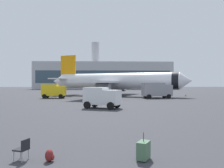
# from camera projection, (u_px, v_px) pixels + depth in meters

# --- Properties ---
(airplane_at_gate) EXTENTS (34.05, 31.26, 10.50)m
(airplane_at_gate) POSITION_uv_depth(u_px,v_px,m) (115.00, 81.00, 53.66)
(airplane_at_gate) COLOR white
(airplane_at_gate) RESTS_ON ground
(service_truck) EXTENTS (4.86, 2.63, 2.90)m
(service_truck) POSITION_uv_depth(u_px,v_px,m) (54.00, 90.00, 46.42)
(service_truck) COLOR yellow
(service_truck) RESTS_ON ground
(fuel_truck) EXTENTS (6.25, 3.32, 3.20)m
(fuel_truck) POSITION_uv_depth(u_px,v_px,m) (157.00, 90.00, 46.05)
(fuel_truck) COLOR gray
(fuel_truck) RESTS_ON ground
(cargo_van) EXTENTS (4.83, 3.74, 2.60)m
(cargo_van) POSITION_uv_depth(u_px,v_px,m) (102.00, 97.00, 27.28)
(cargo_van) COLOR white
(cargo_van) RESTS_ON ground
(safety_cone_near) EXTENTS (0.44, 0.44, 0.78)m
(safety_cone_near) POSITION_uv_depth(u_px,v_px,m) (61.00, 94.00, 56.96)
(safety_cone_near) COLOR #F2590C
(safety_cone_near) RESTS_ON ground
(safety_cone_mid) EXTENTS (0.44, 0.44, 0.65)m
(safety_cone_mid) POSITION_uv_depth(u_px,v_px,m) (186.00, 95.00, 53.49)
(safety_cone_mid) COLOR #F2590C
(safety_cone_mid) RESTS_ON ground
(rolling_suitcase) EXTENTS (0.66, 0.75, 1.10)m
(rolling_suitcase) POSITION_uv_depth(u_px,v_px,m) (144.00, 150.00, 8.86)
(rolling_suitcase) COLOR #476B4C
(rolling_suitcase) RESTS_ON ground
(traveller_backpack) EXTENTS (0.36, 0.40, 0.48)m
(traveller_backpack) POSITION_uv_depth(u_px,v_px,m) (50.00, 156.00, 8.67)
(traveller_backpack) COLOR maroon
(traveller_backpack) RESTS_ON ground
(gate_chair) EXTENTS (0.62, 0.62, 0.86)m
(gate_chair) POSITION_uv_depth(u_px,v_px,m) (23.00, 148.00, 8.77)
(gate_chair) COLOR black
(gate_chair) RESTS_ON ground
(terminal_building) EXTENTS (75.56, 21.00, 26.90)m
(terminal_building) POSITION_uv_depth(u_px,v_px,m) (103.00, 76.00, 127.89)
(terminal_building) COLOR #B2B2B7
(terminal_building) RESTS_ON ground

